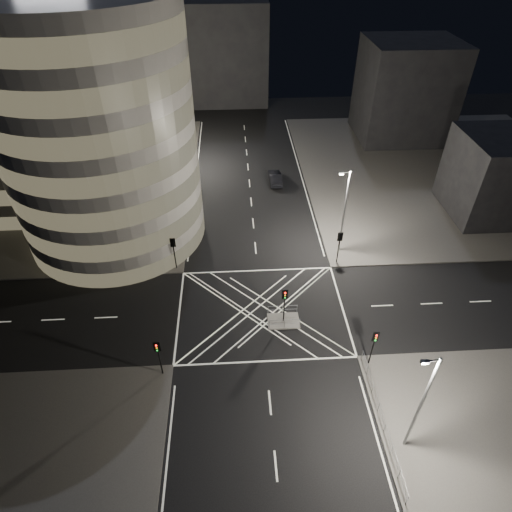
{
  "coord_description": "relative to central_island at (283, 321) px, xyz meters",
  "views": [
    {
      "loc": [
        -2.21,
        -28.88,
        30.57
      ],
      "look_at": [
        -0.24,
        4.84,
        3.0
      ],
      "focal_mm": 30.0,
      "sensor_mm": 36.0,
      "label": 1
    }
  ],
  "objects": [
    {
      "name": "building_right_near",
      "position": [
        28.0,
        17.5,
        5.08
      ],
      "size": [
        10.0,
        10.0,
        10.0
      ],
      "primitive_type": "cube",
      "color": "black",
      "rests_on": "sidewalk_far_right"
    },
    {
      "name": "tree_d",
      "position": [
        -12.5,
        28.5,
        5.29
      ],
      "size": [
        5.35,
        5.35,
        8.3
      ],
      "color": "black",
      "rests_on": "sidewalk_far_left"
    },
    {
      "name": "building_far_end",
      "position": [
        -6.0,
        59.5,
        8.93
      ],
      "size": [
        18.0,
        8.0,
        18.0
      ],
      "primitive_type": "cube",
      "color": "black",
      "rests_on": "ground"
    },
    {
      "name": "sidewalk_far_right",
      "position": [
        27.0,
        28.5,
        0.0
      ],
      "size": [
        42.0,
        42.0,
        0.15
      ],
      "primitive_type": "cube",
      "color": "#4A4745",
      "rests_on": "ground"
    },
    {
      "name": "railing_island_south",
      "position": [
        0.0,
        -0.9,
        0.62
      ],
      "size": [
        2.8,
        0.06,
        1.1
      ],
      "primitive_type": "cube",
      "color": "slate",
      "rests_on": "central_island"
    },
    {
      "name": "building_right_far",
      "position": [
        24.0,
        41.5,
        7.58
      ],
      "size": [
        14.0,
        12.0,
        15.0
      ],
      "primitive_type": "cube",
      "color": "black",
      "rests_on": "sidewalk_far_right"
    },
    {
      "name": "office_block_rear",
      "position": [
        -24.0,
        43.5,
        11.07
      ],
      "size": [
        24.0,
        16.0,
        22.0
      ],
      "primitive_type": "cube",
      "color": "gray",
      "rests_on": "sidewalk_far_left"
    },
    {
      "name": "street_lamp_left_far",
      "position": [
        -11.44,
        31.5,
        5.47
      ],
      "size": [
        1.25,
        0.25,
        10.0
      ],
      "color": "slate",
      "rests_on": "sidewalk_far_left"
    },
    {
      "name": "sidewalk_far_left",
      "position": [
        -31.0,
        28.5,
        0.0
      ],
      "size": [
        42.0,
        42.0,
        0.15
      ],
      "primitive_type": "cube",
      "color": "#4A4745",
      "rests_on": "ground"
    },
    {
      "name": "tree_a",
      "position": [
        -12.5,
        10.5,
        4.03
      ],
      "size": [
        4.06,
        4.06,
        6.3
      ],
      "color": "black",
      "rests_on": "sidewalk_far_left"
    },
    {
      "name": "street_lamp_right_near",
      "position": [
        7.44,
        -12.5,
        5.47
      ],
      "size": [
        1.25,
        0.25,
        10.0
      ],
      "color": "slate",
      "rests_on": "sidewalk_near_right"
    },
    {
      "name": "traffic_signal_fl",
      "position": [
        -10.8,
        8.3,
        2.84
      ],
      "size": [
        0.55,
        0.22,
        4.0
      ],
      "color": "black",
      "rests_on": "sidewalk_far_left"
    },
    {
      "name": "traffic_signal_fr",
      "position": [
        6.8,
        8.3,
        2.84
      ],
      "size": [
        0.55,
        0.22,
        4.0
      ],
      "color": "black",
      "rests_on": "sidewalk_far_right"
    },
    {
      "name": "street_lamp_left_near",
      "position": [
        -11.44,
        13.5,
        5.47
      ],
      "size": [
        1.25,
        0.25,
        10.0
      ],
      "color": "slate",
      "rests_on": "sidewalk_far_left"
    },
    {
      "name": "tree_e",
      "position": [
        -12.5,
        34.5,
        4.64
      ],
      "size": [
        4.59,
        4.59,
        7.21
      ],
      "color": "black",
      "rests_on": "sidewalk_far_left"
    },
    {
      "name": "railing_near_right",
      "position": [
        6.3,
        -10.65,
        0.62
      ],
      "size": [
        0.06,
        11.7,
        1.1
      ],
      "primitive_type": "cube",
      "color": "slate",
      "rests_on": "sidewalk_near_right"
    },
    {
      "name": "traffic_signal_island",
      "position": [
        0.0,
        0.0,
        2.84
      ],
      "size": [
        0.55,
        0.22,
        4.0
      ],
      "color": "black",
      "rests_on": "central_island"
    },
    {
      "name": "central_island",
      "position": [
        0.0,
        0.0,
        0.0
      ],
      "size": [
        3.0,
        2.0,
        0.15
      ],
      "primitive_type": "cube",
      "color": "slate",
      "rests_on": "ground"
    },
    {
      "name": "traffic_signal_nr",
      "position": [
        6.8,
        -5.3,
        2.84
      ],
      "size": [
        0.55,
        0.22,
        4.0
      ],
      "color": "black",
      "rests_on": "sidewalk_near_right"
    },
    {
      "name": "railing_island_north",
      "position": [
        0.0,
        0.9,
        0.62
      ],
      "size": [
        2.8,
        0.06,
        1.1
      ],
      "primitive_type": "cube",
      "color": "slate",
      "rests_on": "central_island"
    },
    {
      "name": "sedan",
      "position": [
        1.65,
        26.55,
        0.69
      ],
      "size": [
        1.74,
        4.69,
        1.53
      ],
      "primitive_type": "imported",
      "rotation": [
        0.0,
        0.0,
        3.17
      ],
      "color": "black",
      "rests_on": "ground"
    },
    {
      "name": "tree_c",
      "position": [
        -12.5,
        22.5,
        5.05
      ],
      "size": [
        4.1,
        4.1,
        7.35
      ],
      "color": "black",
      "rests_on": "sidewalk_far_left"
    },
    {
      "name": "ground",
      "position": [
        -2.0,
        1.5,
        -0.07
      ],
      "size": [
        120.0,
        120.0,
        0.0
      ],
      "primitive_type": "plane",
      "color": "black",
      "rests_on": "ground"
    },
    {
      "name": "tree_b",
      "position": [
        -12.5,
        16.5,
        4.32
      ],
      "size": [
        4.44,
        4.44,
        6.8
      ],
      "color": "black",
      "rests_on": "sidewalk_far_left"
    },
    {
      "name": "street_lamp_right_far",
      "position": [
        7.44,
        10.5,
        5.47
      ],
      "size": [
        1.25,
        0.25,
        10.0
      ],
      "color": "slate",
      "rests_on": "sidewalk_far_right"
    },
    {
      "name": "traffic_signal_nl",
      "position": [
        -10.8,
        -5.3,
        2.84
      ],
      "size": [
        0.55,
        0.22,
        4.0
      ],
      "color": "black",
      "rests_on": "sidewalk_near_left"
    },
    {
      "name": "office_tower_curved",
      "position": [
        -22.74,
        20.24,
        12.58
      ],
      "size": [
        30.0,
        29.0,
        27.2
      ],
      "color": "gray",
      "rests_on": "sidewalk_far_left"
    }
  ]
}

